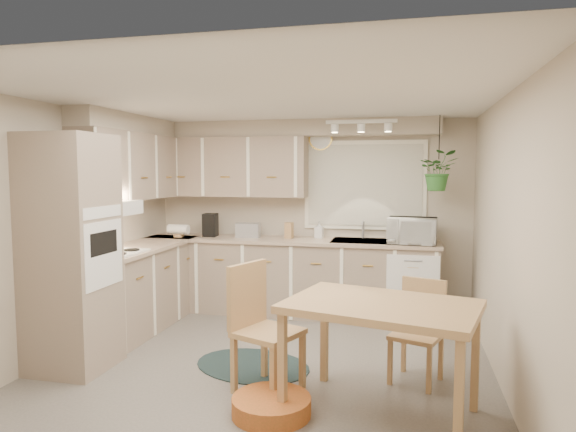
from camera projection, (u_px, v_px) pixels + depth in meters
The scene contains 35 objects.
floor at pixel (265, 368), 4.63m from camera, with size 4.20×4.20×0.00m, color slate.
ceiling at pixel (264, 98), 4.42m from camera, with size 4.20×4.20×0.00m, color silver.
wall_back at pixel (309, 216), 6.56m from camera, with size 4.00×0.04×2.40m, color #B6A996.
wall_front at pixel (146, 290), 2.49m from camera, with size 4.00×0.04×2.40m, color #B6A996.
wall_left at pixel (66, 230), 4.98m from camera, with size 0.04×4.20×2.40m, color #B6A996.
wall_right at pixel (507, 244), 4.07m from camera, with size 0.04×4.20×2.40m, color #B6A996.
base_cab_left at pixel (142, 288), 5.82m from camera, with size 0.60×1.85×0.90m, color gray.
base_cab_back at pixel (288, 278), 6.38m from camera, with size 3.60×0.60×0.90m, color gray.
counter_left at pixel (141, 247), 5.78m from camera, with size 0.64×1.89×0.04m, color tan.
counter_back at pixel (288, 240), 6.33m from camera, with size 3.64×0.64×0.04m, color tan.
oven_stack at pixel (71, 253), 4.55m from camera, with size 0.65×0.65×2.10m, color gray.
wall_oven_face at pixel (103, 254), 4.48m from camera, with size 0.02×0.56×0.58m, color white.
upper_cab_left at pixel (134, 167), 5.85m from camera, with size 0.35×2.00×0.75m, color gray.
upper_cab_back at pixel (230, 167), 6.56m from camera, with size 2.00×0.35×0.75m, color gray.
soffit_left at pixel (131, 125), 5.82m from camera, with size 0.30×2.00×0.20m, color #B6A996.
soffit_back at pixel (291, 129), 6.36m from camera, with size 3.60×0.30×0.20m, color #B6A996.
cooktop at pixel (114, 253), 5.22m from camera, with size 0.52×0.58×0.02m, color white.
range_hood at pixel (110, 208), 5.18m from camera, with size 0.40×0.60×0.14m, color white.
window_blinds at pixel (364, 185), 6.34m from camera, with size 1.40×0.02×1.00m, color silver.
window_frame at pixel (364, 185), 6.35m from camera, with size 1.50×0.02×1.10m, color white.
sink at pixel (362, 244), 6.14m from camera, with size 0.70×0.48×0.10m, color #9FA1A6.
dishwasher_front at pixel (412, 292), 5.74m from camera, with size 0.58×0.01×0.83m, color white.
track_light_bar at pixel (361, 122), 5.77m from camera, with size 0.80×0.04×0.04m, color white.
wall_clock at pixel (321, 138), 6.41m from camera, with size 0.30×0.30×0.03m, color #E2B74F.
dining_table at pixel (381, 359), 3.71m from camera, with size 1.33×0.88×0.84m, color tan.
chair_left at pixel (268, 329), 4.11m from camera, with size 0.48×0.48×1.03m, color tan.
chair_back at pixel (416, 332), 4.29m from camera, with size 0.40×0.40×0.86m, color tan.
braided_rug at pixel (253, 365), 4.68m from camera, with size 1.09×0.82×0.01m, color black.
pet_bed at pixel (271, 406), 3.74m from camera, with size 0.58×0.58×0.13m, color #C05726.
microwave at pixel (412, 228), 5.89m from camera, with size 0.55×0.30×0.37m, color white.
soap_bottle at pixel (319, 234), 6.40m from camera, with size 0.10×0.21×0.10m, color white.
hanging_plant at pixel (438, 175), 5.77m from camera, with size 0.41×0.46×0.36m, color #2F6D2B.
coffee_maker at pixel (210, 225), 6.56m from camera, with size 0.16×0.20×0.29m, color black.
toaster at pixel (248, 230), 6.47m from camera, with size 0.30×0.17×0.18m, color #9FA1A6.
knife_block at pixel (289, 230), 6.38m from camera, with size 0.09×0.09×0.20m, color tan.
Camera 1 is at (1.23, -4.32, 1.78)m, focal length 32.00 mm.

